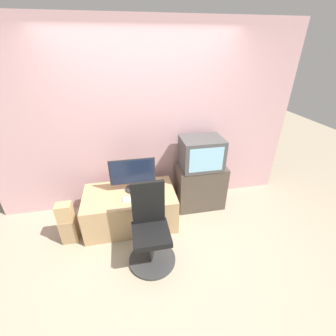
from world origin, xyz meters
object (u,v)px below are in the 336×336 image
main_monitor (133,175)px  crt_tv (201,153)px  keyboard (134,199)px  cardboard_box_lower (69,230)px  office_chair (151,232)px  mouse (151,197)px

main_monitor → crt_tv: crt_tv is taller
keyboard → cardboard_box_lower: bearing=-176.8°
cardboard_box_lower → main_monitor: bearing=17.8°
office_chair → keyboard: bearing=105.6°
office_chair → crt_tv: bearing=45.5°
keyboard → office_chair: size_ratio=0.29×
office_chair → cardboard_box_lower: office_chair is taller
main_monitor → keyboard: bearing=-93.3°
keyboard → office_chair: bearing=-74.4°
cardboard_box_lower → crt_tv: bearing=12.1°
mouse → office_chair: bearing=-97.9°
mouse → cardboard_box_lower: size_ratio=0.19×
crt_tv → office_chair: bearing=-134.5°
cardboard_box_lower → office_chair: bearing=-25.3°
keyboard → mouse: (0.22, -0.01, 0.01)m
mouse → crt_tv: 0.95m
crt_tv → cardboard_box_lower: (-1.87, -0.40, -0.74)m
main_monitor → keyboard: size_ratio=2.14×
crt_tv → cardboard_box_lower: crt_tv is taller
keyboard → crt_tv: size_ratio=0.49×
mouse → crt_tv: size_ratio=0.11×
mouse → office_chair: (-0.07, -0.51, -0.12)m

